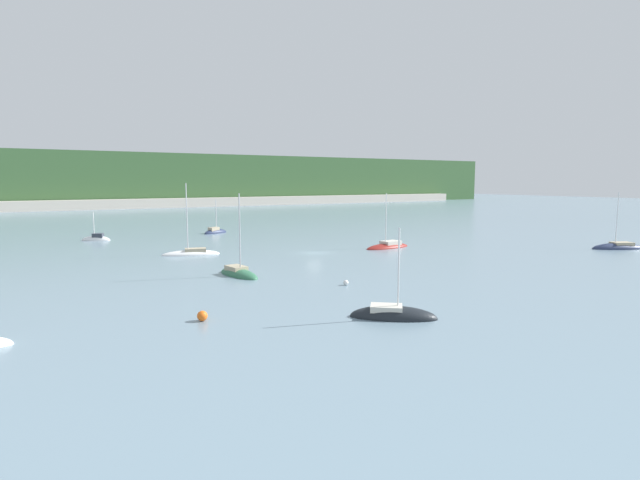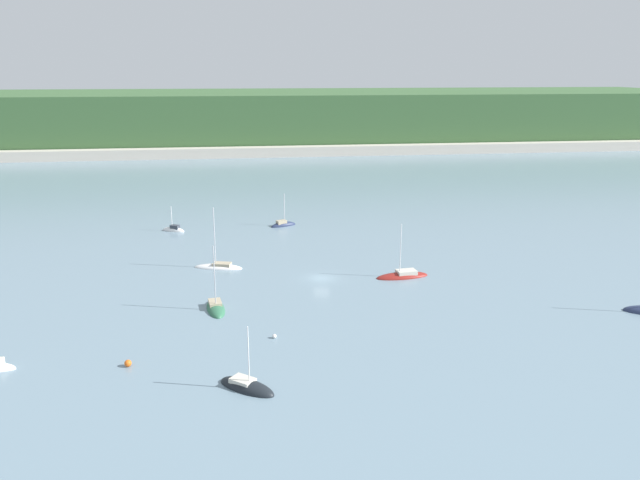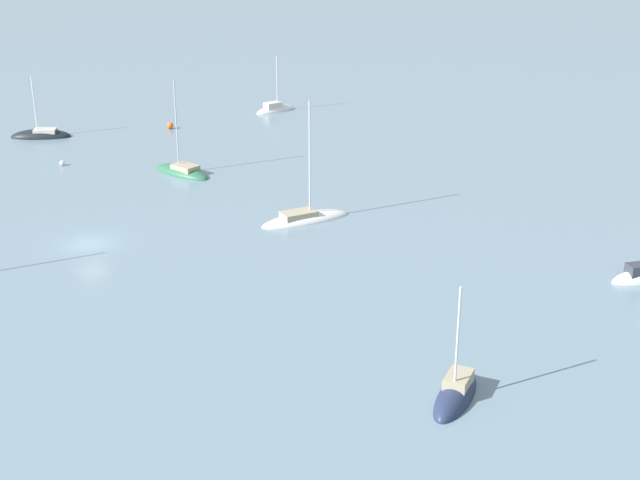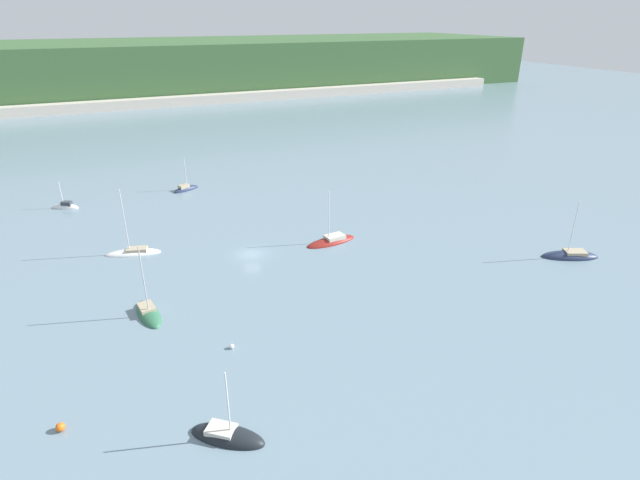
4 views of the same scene
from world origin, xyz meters
The scene contains 8 objects.
ground_plane centered at (0.00, 0.00, 0.00)m, with size 600.00×600.00×0.00m, color slate.
sailboat_0 centered at (-3.53, 35.70, 0.11)m, with size 6.14×4.06×8.02m.
sailboat_1 centered at (-16.82, -11.33, 0.09)m, with size 3.53×7.63×10.36m.
sailboat_2 centered at (-16.82, 7.75, 0.09)m, with size 8.79×4.54×11.36m.
sailboat_4 centered at (-41.97, -26.52, 0.12)m, with size 6.09×2.43×8.01m.
sailboat_6 centered at (-12.90, -34.84, 0.06)m, with size 7.05×6.41×8.24m.
mooring_buoy_0 centered at (-26.38, -27.91, 0.41)m, with size 0.82×0.82×0.82m.
mooring_buoy_1 centered at (-9.13, -22.36, 0.28)m, with size 0.55×0.55×0.55m.
Camera 3 is at (31.97, 63.00, 26.90)m, focal length 50.00 mm.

